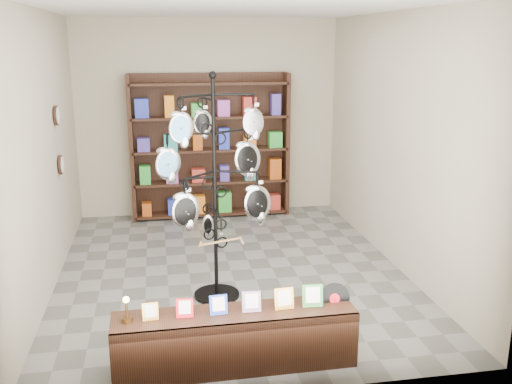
{
  "coord_description": "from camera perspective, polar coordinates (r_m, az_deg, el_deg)",
  "views": [
    {
      "loc": [
        -0.81,
        -6.31,
        2.66
      ],
      "look_at": [
        0.13,
        -1.0,
        1.23
      ],
      "focal_mm": 40.0,
      "sensor_mm": 36.0,
      "label": 1
    }
  ],
  "objects": [
    {
      "name": "ground",
      "position": [
        6.89,
        -2.53,
        -7.85
      ],
      "size": [
        5.0,
        5.0,
        0.0
      ],
      "primitive_type": "plane",
      "color": "slate",
      "rests_on": "ground"
    },
    {
      "name": "display_tree",
      "position": [
        5.81,
        -4.18,
        2.04
      ],
      "size": [
        1.23,
        1.2,
        2.38
      ],
      "rotation": [
        0.0,
        0.0,
        0.24
      ],
      "color": "black",
      "rests_on": "ground"
    },
    {
      "name": "wall_clocks",
      "position": [
        7.29,
        -19.13,
        4.9
      ],
      "size": [
        0.03,
        0.24,
        0.84
      ],
      "color": "black",
      "rests_on": "ground"
    },
    {
      "name": "front_shelf",
      "position": [
        4.91,
        -2.07,
        -14.5
      ],
      "size": [
        2.01,
        0.43,
        0.71
      ],
      "rotation": [
        0.0,
        0.0,
        0.01
      ],
      "color": "black",
      "rests_on": "ground"
    },
    {
      "name": "back_shelving",
      "position": [
        8.79,
        -4.58,
        4.13
      ],
      "size": [
        2.42,
        0.36,
        2.2
      ],
      "color": "black",
      "rests_on": "ground"
    },
    {
      "name": "room_envelope",
      "position": [
        6.41,
        -2.72,
        7.6
      ],
      "size": [
        5.0,
        5.0,
        5.0
      ],
      "color": "#B4A691",
      "rests_on": "ground"
    }
  ]
}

